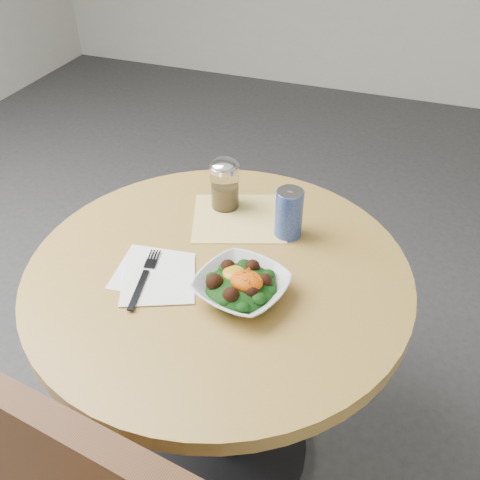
# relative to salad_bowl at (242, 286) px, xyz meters

# --- Properties ---
(ground) EXTENTS (6.00, 6.00, 0.00)m
(ground) POSITION_rel_salad_bowl_xyz_m (-0.08, 0.07, -0.78)
(ground) COLOR #2F2F32
(ground) RESTS_ON ground
(table) EXTENTS (0.90, 0.90, 0.75)m
(table) POSITION_rel_salad_bowl_xyz_m (-0.08, 0.07, -0.22)
(table) COLOR black
(table) RESTS_ON ground
(cloth_napkin) EXTENTS (0.30, 0.29, 0.00)m
(cloth_napkin) POSITION_rel_salad_bowl_xyz_m (-0.11, 0.27, -0.03)
(cloth_napkin) COLOR #E0A80B
(cloth_napkin) RESTS_ON table
(paper_napkins) EXTENTS (0.23, 0.22, 0.00)m
(paper_napkins) POSITION_rel_salad_bowl_xyz_m (-0.21, -0.01, -0.03)
(paper_napkins) COLOR white
(paper_napkins) RESTS_ON table
(salad_bowl) EXTENTS (0.24, 0.24, 0.07)m
(salad_bowl) POSITION_rel_salad_bowl_xyz_m (0.00, 0.00, 0.00)
(salad_bowl) COLOR silver
(salad_bowl) RESTS_ON table
(fork) EXTENTS (0.06, 0.20, 0.00)m
(fork) POSITION_rel_salad_bowl_xyz_m (-0.23, -0.02, -0.02)
(fork) COLOR black
(fork) RESTS_ON table
(spice_shaker) EXTENTS (0.08, 0.08, 0.14)m
(spice_shaker) POSITION_rel_salad_bowl_xyz_m (-0.16, 0.31, 0.04)
(spice_shaker) COLOR silver
(spice_shaker) RESTS_ON table
(beverage_can) EXTENTS (0.07, 0.07, 0.13)m
(beverage_can) POSITION_rel_salad_bowl_xyz_m (0.03, 0.25, 0.04)
(beverage_can) COLOR navy
(beverage_can) RESTS_ON table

